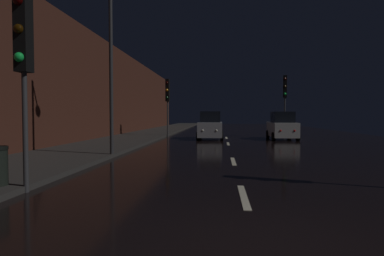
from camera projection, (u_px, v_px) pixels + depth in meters
ground at (226, 136)px, 28.68m from camera, size 26.94×84.00×0.02m
sidewalk_left at (145, 135)px, 29.29m from camera, size 4.40×84.00×0.15m
building_facade_left at (102, 90)px, 25.88m from camera, size 0.80×63.00×7.71m
lane_centerline at (230, 150)px, 16.79m from camera, size 0.16×21.30×0.01m
traffic_light_far_left at (167, 95)px, 27.67m from camera, size 0.34×0.47×4.90m
traffic_light_near_left at (23, 46)px, 7.52m from camera, size 0.31×0.46×4.71m
traffic_light_far_right at (285, 92)px, 27.64m from camera, size 0.35×0.48×5.22m
streetlamp_overhead at (121, 43)px, 13.82m from camera, size 1.70×0.44×7.38m
car_approaching_headlights at (210, 126)px, 24.97m from camera, size 1.94×4.20×2.12m
car_parked_right_far at (282, 127)px, 24.68m from camera, size 1.92×4.16×2.09m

